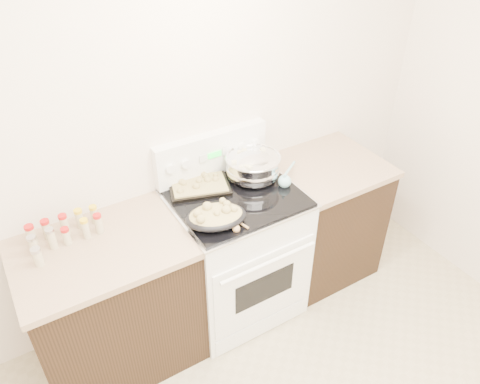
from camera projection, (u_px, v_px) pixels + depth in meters
room_shell at (395, 276)px, 1.23m from camera, size 4.10×3.60×2.75m
counter_left at (114, 304)px, 2.75m from camera, size 0.93×0.67×0.92m
counter_right at (321, 217)px, 3.40m from camera, size 0.73×0.67×0.92m
kitchen_range at (236, 251)px, 3.07m from camera, size 0.78×0.73×1.22m
mixing_bowl at (253, 167)px, 2.91m from camera, size 0.38×0.38×0.20m
roasting_pan at (216, 216)px, 2.57m from camera, size 0.40×0.33×0.12m
baking_sheet at (199, 185)px, 2.86m from camera, size 0.42×0.35×0.06m
wooden_spoon at (234, 224)px, 2.57m from camera, size 0.09×0.27×0.04m
blue_ladle at (285, 180)px, 2.88m from camera, size 0.23×0.20×0.10m
spice_jars at (61, 232)px, 2.48m from camera, size 0.39×0.24×0.13m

